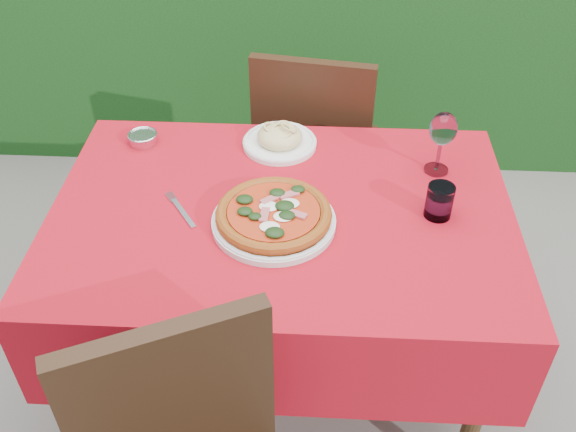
{
  "coord_description": "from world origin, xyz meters",
  "views": [
    {
      "loc": [
        0.09,
        -1.34,
        1.85
      ],
      "look_at": [
        0.02,
        -0.05,
        0.77
      ],
      "focal_mm": 40.0,
      "sensor_mm": 36.0,
      "label": 1
    }
  ],
  "objects_px": {
    "pasta_plate": "(280,139)",
    "water_glass": "(439,203)",
    "wine_glass": "(443,131)",
    "pizza_plate": "(274,216)",
    "fork": "(183,213)",
    "steel_ramekin": "(143,139)",
    "chair_far": "(315,146)"
  },
  "relations": [
    {
      "from": "chair_far",
      "to": "water_glass",
      "type": "height_order",
      "value": "chair_far"
    },
    {
      "from": "pasta_plate",
      "to": "fork",
      "type": "height_order",
      "value": "pasta_plate"
    },
    {
      "from": "pizza_plate",
      "to": "water_glass",
      "type": "bearing_deg",
      "value": 8.17
    },
    {
      "from": "pizza_plate",
      "to": "wine_glass",
      "type": "relative_size",
      "value": 1.9
    },
    {
      "from": "pizza_plate",
      "to": "fork",
      "type": "height_order",
      "value": "pizza_plate"
    },
    {
      "from": "water_glass",
      "to": "fork",
      "type": "bearing_deg",
      "value": -177.3
    },
    {
      "from": "pasta_plate",
      "to": "water_glass",
      "type": "height_order",
      "value": "water_glass"
    },
    {
      "from": "chair_far",
      "to": "pizza_plate",
      "type": "bearing_deg",
      "value": 90.82
    },
    {
      "from": "wine_glass",
      "to": "steel_ramekin",
      "type": "relative_size",
      "value": 2.3
    },
    {
      "from": "pizza_plate",
      "to": "pasta_plate",
      "type": "xyz_separation_m",
      "value": [
        -0.01,
        0.38,
        -0.01
      ]
    },
    {
      "from": "water_glass",
      "to": "steel_ramekin",
      "type": "distance_m",
      "value": 0.92
    },
    {
      "from": "fork",
      "to": "wine_glass",
      "type": "bearing_deg",
      "value": -15.05
    },
    {
      "from": "chair_far",
      "to": "steel_ramekin",
      "type": "xyz_separation_m",
      "value": [
        -0.53,
        -0.34,
        0.24
      ]
    },
    {
      "from": "pasta_plate",
      "to": "steel_ramekin",
      "type": "bearing_deg",
      "value": -178.55
    },
    {
      "from": "pasta_plate",
      "to": "water_glass",
      "type": "bearing_deg",
      "value": -35.25
    },
    {
      "from": "steel_ramekin",
      "to": "wine_glass",
      "type": "bearing_deg",
      "value": -6.26
    },
    {
      "from": "fork",
      "to": "steel_ramekin",
      "type": "relative_size",
      "value": 2.23
    },
    {
      "from": "pizza_plate",
      "to": "steel_ramekin",
      "type": "height_order",
      "value": "pizza_plate"
    },
    {
      "from": "pasta_plate",
      "to": "water_glass",
      "type": "distance_m",
      "value": 0.54
    },
    {
      "from": "wine_glass",
      "to": "fork",
      "type": "bearing_deg",
      "value": -161.36
    },
    {
      "from": "pasta_plate",
      "to": "wine_glass",
      "type": "distance_m",
      "value": 0.49
    },
    {
      "from": "wine_glass",
      "to": "fork",
      "type": "xyz_separation_m",
      "value": [
        -0.7,
        -0.24,
        -0.13
      ]
    },
    {
      "from": "water_glass",
      "to": "wine_glass",
      "type": "bearing_deg",
      "value": 83.77
    },
    {
      "from": "water_glass",
      "to": "wine_glass",
      "type": "height_order",
      "value": "wine_glass"
    },
    {
      "from": "water_glass",
      "to": "fork",
      "type": "distance_m",
      "value": 0.68
    },
    {
      "from": "chair_far",
      "to": "steel_ramekin",
      "type": "height_order",
      "value": "chair_far"
    },
    {
      "from": "chair_far",
      "to": "pasta_plate",
      "type": "relative_size",
      "value": 4.05
    },
    {
      "from": "water_glass",
      "to": "fork",
      "type": "xyz_separation_m",
      "value": [
        -0.68,
        -0.03,
        -0.04
      ]
    },
    {
      "from": "pasta_plate",
      "to": "fork",
      "type": "relative_size",
      "value": 1.21
    },
    {
      "from": "chair_far",
      "to": "pasta_plate",
      "type": "bearing_deg",
      "value": 80.69
    },
    {
      "from": "pizza_plate",
      "to": "fork",
      "type": "distance_m",
      "value": 0.25
    },
    {
      "from": "pizza_plate",
      "to": "chair_far",
      "type": "bearing_deg",
      "value": 81.91
    }
  ]
}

